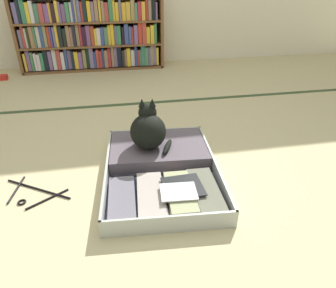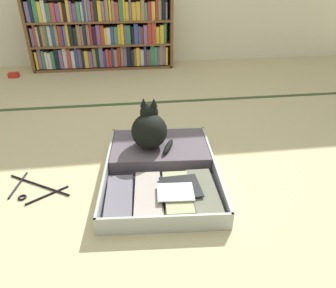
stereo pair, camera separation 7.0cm
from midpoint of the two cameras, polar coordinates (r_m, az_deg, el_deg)
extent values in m
plane|color=#CABB8B|center=(1.64, -5.97, -6.77)|extent=(10.00, 10.00, 0.00)
cube|color=#384B2C|center=(2.59, -8.25, 7.38)|extent=(4.80, 0.05, 0.00)
cube|color=brown|center=(3.73, -26.79, 17.66)|extent=(0.03, 0.29, 0.77)
cube|color=brown|center=(3.64, -2.05, 20.38)|extent=(0.03, 0.29, 0.77)
cube|color=brown|center=(3.69, -13.92, 13.76)|extent=(1.51, 0.29, 0.02)
cube|color=brown|center=(3.63, -14.42, 17.56)|extent=(1.48, 0.29, 0.02)
cube|color=gold|center=(3.76, -25.30, 13.96)|extent=(0.02, 0.24, 0.18)
cube|color=#7D5992|center=(3.76, -24.79, 14.30)|extent=(0.04, 0.24, 0.21)
cube|color=#447E51|center=(3.75, -24.24, 14.24)|extent=(0.03, 0.24, 0.19)
cube|color=silver|center=(3.74, -23.75, 14.22)|extent=(0.03, 0.24, 0.18)
cube|color=silver|center=(3.73, -23.23, 14.20)|extent=(0.03, 0.24, 0.17)
cube|color=#35825C|center=(3.72, -22.70, 14.38)|extent=(0.03, 0.24, 0.19)
cube|color=black|center=(3.72, -22.13, 14.65)|extent=(0.04, 0.24, 0.21)
cube|color=slate|center=(3.71, -21.43, 14.69)|extent=(0.04, 0.24, 0.20)
cube|color=silver|center=(3.71, -20.76, 14.89)|extent=(0.04, 0.24, 0.21)
cube|color=#B1403B|center=(3.69, -20.09, 14.92)|extent=(0.04, 0.24, 0.21)
cube|color=silver|center=(3.69, -19.42, 14.84)|extent=(0.04, 0.24, 0.19)
cube|color=#334D86|center=(3.69, -18.89, 15.19)|extent=(0.03, 0.24, 0.22)
cube|color=slate|center=(3.69, -18.30, 15.14)|extent=(0.04, 0.24, 0.20)
cube|color=black|center=(3.67, -17.77, 15.09)|extent=(0.03, 0.24, 0.19)
cube|color=gold|center=(3.67, -17.17, 15.07)|extent=(0.04, 0.24, 0.18)
cube|color=#74508C|center=(3.67, -16.50, 15.12)|extent=(0.04, 0.24, 0.18)
cube|color=#91844D|center=(3.67, -15.82, 15.43)|extent=(0.04, 0.24, 0.20)
cube|color=black|center=(3.66, -15.22, 15.62)|extent=(0.03, 0.24, 0.22)
cube|color=slate|center=(3.65, -14.63, 15.67)|extent=(0.04, 0.24, 0.22)
cube|color=navy|center=(3.66, -14.01, 15.40)|extent=(0.02, 0.24, 0.17)
cube|color=#B5433A|center=(3.65, -13.55, 15.58)|extent=(0.03, 0.24, 0.19)
cube|color=#B1312E|center=(3.65, -13.03, 15.56)|extent=(0.03, 0.24, 0.18)
cube|color=#354891|center=(3.66, -12.61, 15.78)|extent=(0.02, 0.24, 0.20)
cube|color=#8F6F52|center=(3.65, -12.07, 15.68)|extent=(0.04, 0.24, 0.19)
cube|color=#B73036|center=(3.66, -11.49, 15.92)|extent=(0.03, 0.24, 0.20)
cube|color=#957256|center=(3.66, -10.94, 16.03)|extent=(0.03, 0.24, 0.21)
cube|color=slate|center=(3.66, -10.40, 16.07)|extent=(0.03, 0.24, 0.21)
cube|color=black|center=(3.65, -9.74, 16.14)|extent=(0.04, 0.24, 0.21)
cube|color=black|center=(3.65, -9.03, 15.88)|extent=(0.03, 0.24, 0.18)
cube|color=#936E4A|center=(3.66, -8.58, 16.03)|extent=(0.03, 0.24, 0.19)
cube|color=yellow|center=(3.65, -8.04, 16.13)|extent=(0.04, 0.24, 0.20)
cube|color=silver|center=(3.67, -7.31, 16.06)|extent=(0.04, 0.24, 0.18)
cube|color=navy|center=(3.65, -6.75, 16.33)|extent=(0.02, 0.24, 0.21)
cube|color=#B9343A|center=(3.67, -6.34, 16.09)|extent=(0.02, 0.24, 0.17)
cube|color=#477453|center=(3.67, -5.97, 16.13)|extent=(0.02, 0.24, 0.17)
cube|color=#397462|center=(3.66, -5.47, 16.49)|extent=(0.04, 0.24, 0.22)
cube|color=#4B8557|center=(3.67, -4.81, 16.38)|extent=(0.04, 0.24, 0.20)
cube|color=slate|center=(3.66, -4.28, 16.39)|extent=(0.02, 0.24, 0.20)
cube|color=#928350|center=(3.67, -3.87, 16.58)|extent=(0.03, 0.24, 0.22)
cube|color=slate|center=(3.68, -3.36, 16.62)|extent=(0.03, 0.24, 0.22)
cube|color=gold|center=(3.68, -2.84, 16.45)|extent=(0.02, 0.24, 0.19)
cube|color=brown|center=(3.59, -14.92, 21.28)|extent=(1.48, 0.29, 0.02)
cube|color=slate|center=(3.72, -26.03, 17.50)|extent=(0.03, 0.24, 0.18)
cube|color=#AB3B31|center=(3.72, -25.63, 17.87)|extent=(0.03, 0.24, 0.22)
cube|color=silver|center=(3.71, -25.21, 17.77)|extent=(0.02, 0.24, 0.20)
cube|color=black|center=(3.70, -24.87, 17.85)|extent=(0.02, 0.24, 0.20)
cube|color=#A2734C|center=(3.69, -24.36, 17.98)|extent=(0.04, 0.24, 0.21)
cube|color=#3F7356|center=(3.68, -23.89, 18.06)|extent=(0.02, 0.24, 0.21)
cube|color=beige|center=(3.69, -23.36, 18.15)|extent=(0.03, 0.24, 0.21)
cube|color=#2D4D93|center=(3.68, -22.81, 18.29)|extent=(0.03, 0.24, 0.21)
cube|color=#938553|center=(3.67, -22.28, 18.35)|extent=(0.03, 0.24, 0.21)
cube|color=#C44028|center=(3.67, -21.72, 18.36)|extent=(0.03, 0.24, 0.20)
cube|color=#3C3B89|center=(3.65, -21.32, 18.38)|extent=(0.02, 0.24, 0.20)
cube|color=slate|center=(3.65, -20.85, 18.44)|extent=(0.03, 0.24, 0.20)
cube|color=gold|center=(3.64, -20.44, 18.66)|extent=(0.03, 0.24, 0.22)
cube|color=black|center=(3.64, -19.86, 18.62)|extent=(0.03, 0.24, 0.20)
cube|color=black|center=(3.64, -19.17, 18.56)|extent=(0.04, 0.24, 0.18)
cube|color=#9A7151|center=(3.63, -18.58, 18.83)|extent=(0.03, 0.24, 0.21)
cube|color=#A06F5B|center=(3.63, -18.04, 18.81)|extent=(0.02, 0.24, 0.19)
cube|color=#1F222E|center=(3.62, -17.61, 18.97)|extent=(0.03, 0.24, 0.21)
cube|color=#997B56|center=(3.63, -17.00, 19.07)|extent=(0.03, 0.24, 0.21)
cube|color=#B62F3C|center=(3.62, -16.48, 19.21)|extent=(0.02, 0.24, 0.22)
cube|color=#2A1427|center=(3.61, -15.90, 19.04)|extent=(0.04, 0.24, 0.19)
cube|color=#7C4C80|center=(3.61, -15.21, 19.22)|extent=(0.04, 0.24, 0.20)
cube|color=#AB4129|center=(3.61, -14.50, 19.24)|extent=(0.04, 0.24, 0.20)
cube|color=gold|center=(3.61, -13.96, 19.10)|extent=(0.02, 0.24, 0.17)
cube|color=silver|center=(3.61, -13.42, 19.20)|extent=(0.04, 0.24, 0.17)
cube|color=#3A4A93|center=(3.61, -12.80, 19.33)|extent=(0.03, 0.24, 0.18)
cube|color=#4B785A|center=(3.61, -12.12, 19.39)|extent=(0.04, 0.24, 0.18)
cube|color=yellow|center=(3.61, -11.53, 19.60)|extent=(0.03, 0.24, 0.20)
cube|color=yellow|center=(3.60, -10.99, 19.69)|extent=(0.03, 0.24, 0.21)
cube|color=slate|center=(3.61, -10.44, 19.64)|extent=(0.02, 0.24, 0.19)
cube|color=#337F4F|center=(3.61, -9.80, 19.67)|extent=(0.04, 0.24, 0.19)
cube|color=black|center=(3.61, -9.11, 19.62)|extent=(0.03, 0.24, 0.18)
cube|color=#374D8E|center=(3.60, -8.50, 19.89)|extent=(0.04, 0.24, 0.21)
cube|color=#3E508E|center=(3.60, -7.85, 19.73)|extent=(0.02, 0.24, 0.18)
cube|color=#B13B38|center=(3.62, -7.42, 19.73)|extent=(0.02, 0.24, 0.17)
cube|color=#7E5B96|center=(3.61, -6.79, 19.89)|extent=(0.04, 0.24, 0.19)
cube|color=#BE3726|center=(3.61, -6.03, 20.11)|extent=(0.04, 0.24, 0.22)
cube|color=#BA4137|center=(3.61, -5.26, 20.17)|extent=(0.04, 0.24, 0.22)
cube|color=gold|center=(3.63, -4.55, 19.88)|extent=(0.04, 0.24, 0.17)
cube|color=gold|center=(3.62, -3.80, 20.03)|extent=(0.04, 0.24, 0.19)
cube|color=#377E4E|center=(3.63, -3.21, 20.19)|extent=(0.02, 0.24, 0.20)
cube|color=slate|center=(3.68, -26.87, 21.15)|extent=(0.04, 0.24, 0.19)
cube|color=#19212F|center=(3.68, -26.35, 21.44)|extent=(0.03, 0.24, 0.22)
cube|color=#37805F|center=(3.67, -25.69, 21.59)|extent=(0.04, 0.24, 0.22)
cube|color=gold|center=(3.65, -24.98, 21.49)|extent=(0.04, 0.24, 0.19)
cube|color=silver|center=(3.64, -24.38, 21.70)|extent=(0.03, 0.24, 0.21)
cube|color=#44745E|center=(3.65, -23.64, 21.62)|extent=(0.04, 0.24, 0.18)
cube|color=#B9423E|center=(3.63, -22.92, 21.75)|extent=(0.04, 0.24, 0.18)
cube|color=#794D95|center=(3.63, -22.13, 21.85)|extent=(0.04, 0.24, 0.17)
cube|color=gold|center=(3.63, -21.56, 22.01)|extent=(0.02, 0.24, 0.18)
cube|color=black|center=(3.61, -21.03, 22.03)|extent=(0.04, 0.24, 0.18)
cube|color=yellow|center=(3.61, -20.45, 22.33)|extent=(0.03, 0.24, 0.20)
cube|color=slate|center=(3.60, -19.98, 22.30)|extent=(0.02, 0.24, 0.19)
cube|color=#7B5388|center=(3.61, -19.37, 22.23)|extent=(0.04, 0.24, 0.17)
cube|color=#418659|center=(3.59, -18.72, 22.43)|extent=(0.04, 0.24, 0.19)
cube|color=silver|center=(3.60, -18.12, 22.52)|extent=(0.02, 0.24, 0.18)
cube|color=#323F8F|center=(3.58, -17.76, 22.75)|extent=(0.02, 0.24, 0.21)
cube|color=#96855B|center=(3.58, -17.39, 22.82)|extent=(0.02, 0.24, 0.21)
cube|color=slate|center=(3.58, -16.88, 22.84)|extent=(0.03, 0.24, 0.21)
cube|color=#B0352E|center=(3.58, -16.35, 22.79)|extent=(0.02, 0.24, 0.19)
cube|color=black|center=(3.58, -15.86, 23.02)|extent=(0.04, 0.24, 0.21)
cube|color=yellow|center=(3.57, -15.12, 22.97)|extent=(0.04, 0.24, 0.20)
cube|color=slate|center=(3.58, -14.50, 22.99)|extent=(0.03, 0.24, 0.19)
cube|color=#967552|center=(3.58, -13.87, 23.25)|extent=(0.04, 0.24, 0.21)
cube|color=gold|center=(3.58, -13.25, 23.25)|extent=(0.02, 0.24, 0.20)
cube|color=#8E7657|center=(3.57, -12.72, 23.23)|extent=(0.03, 0.24, 0.20)
cube|color=#AD4339|center=(3.57, -12.09, 23.17)|extent=(0.04, 0.24, 0.18)
cube|color=#37744E|center=(3.57, -11.34, 23.46)|extent=(0.04, 0.24, 0.21)
cube|color=yellow|center=(3.58, -10.77, 23.46)|extent=(0.02, 0.24, 0.20)
cube|color=gold|center=(3.58, -10.19, 23.34)|extent=(0.03, 0.24, 0.18)
cube|color=slate|center=(3.57, -9.67, 23.67)|extent=(0.02, 0.24, 0.22)
cube|color=gold|center=(3.58, -9.00, 23.40)|extent=(0.04, 0.24, 0.17)
cube|color=gold|center=(3.58, -8.20, 23.51)|extent=(0.04, 0.24, 0.18)
cube|color=#A18451|center=(3.58, -7.41, 23.81)|extent=(0.04, 0.24, 0.21)
cube|color=#487E62|center=(3.58, -6.77, 23.50)|extent=(0.03, 0.24, 0.17)
cube|color=#B52B38|center=(3.58, -6.19, 23.61)|extent=(0.03, 0.24, 0.18)
cube|color=gold|center=(3.59, -5.47, 23.66)|extent=(0.04, 0.24, 0.18)
cube|color=#AA3628|center=(3.59, -4.84, 23.95)|extent=(0.02, 0.24, 0.21)
cube|color=#8D7259|center=(3.59, -4.29, 23.82)|extent=(0.03, 0.24, 0.19)
cube|color=black|center=(3.61, -3.66, 23.86)|extent=(0.04, 0.24, 0.19)
cube|color=slate|center=(3.61, -3.07, 23.73)|extent=(0.02, 0.24, 0.17)
cube|color=#B3BAB4|center=(1.49, -1.88, -10.61)|extent=(0.61, 0.45, 0.01)
cube|color=#B3BAB4|center=(1.32, -1.22, -14.80)|extent=(0.58, 0.06, 0.09)
cube|color=#B3BAB4|center=(1.48, -13.16, -9.94)|extent=(0.04, 0.40, 0.09)
cube|color=#B3BAB4|center=(1.50, 9.08, -8.59)|extent=(0.04, 0.40, 0.09)
cube|color=#4C4D60|center=(1.48, -1.89, -10.32)|extent=(0.59, 0.42, 0.01)
cube|color=#B3BAB4|center=(1.82, -2.89, -2.37)|extent=(0.61, 0.45, 0.01)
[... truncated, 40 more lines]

